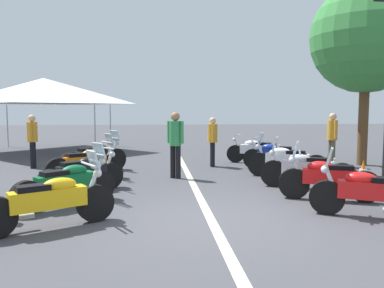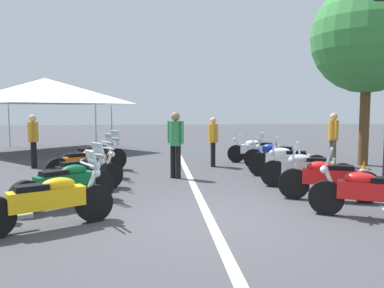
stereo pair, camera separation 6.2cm
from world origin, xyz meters
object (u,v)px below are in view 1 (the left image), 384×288
at_px(motorcycle_left_row_1, 68,183).
at_px(roadside_tree_0, 367,38).
at_px(motorcycle_right_row_3, 286,160).
at_px(bystander_0, 32,137).
at_px(motorcycle_left_row_2, 83,173).
at_px(bystander_1, 332,135).
at_px(motorcycle_left_row_0, 51,200).
at_px(motorcycle_right_row_1, 327,178).
at_px(motorcycle_right_row_0, 370,192).
at_px(traffic_cone_2, 363,172).
at_px(bystander_2, 175,139).
at_px(motorcycle_right_row_5, 257,150).
at_px(motorcycle_right_row_2, 306,169).
at_px(event_tent, 44,91).
at_px(motorcycle_right_row_4, 275,155).
at_px(traffic_cone_1, 327,165).
at_px(bystander_3, 213,138).
at_px(motorcycle_left_row_3, 86,163).
at_px(motorcycle_left_row_4, 95,157).

distance_m(motorcycle_left_row_1, roadside_tree_0, 10.47).
bearing_deg(motorcycle_right_row_3, bystander_0, 9.56).
height_order(motorcycle_left_row_2, bystander_1, bystander_1).
distance_m(motorcycle_left_row_0, motorcycle_right_row_1, 5.33).
relative_size(motorcycle_right_row_0, bystander_1, 1.08).
xyz_separation_m(motorcycle_right_row_1, traffic_cone_2, (1.60, -1.68, -0.17)).
distance_m(bystander_1, bystander_2, 5.47).
bearing_deg(motorcycle_right_row_5, motorcycle_right_row_2, 117.38).
relative_size(motorcycle_right_row_5, event_tent, 0.36).
distance_m(motorcycle_right_row_1, bystander_1, 5.07).
relative_size(motorcycle_right_row_4, traffic_cone_1, 2.99).
distance_m(motorcycle_right_row_1, event_tent, 12.95).
distance_m(motorcycle_right_row_5, traffic_cone_2, 4.17).
distance_m(motorcycle_right_row_1, roadside_tree_0, 6.89).
xyz_separation_m(motorcycle_right_row_0, bystander_3, (6.17, 1.79, 0.48)).
relative_size(motorcycle_right_row_2, motorcycle_right_row_4, 1.12).
height_order(motorcycle_right_row_0, motorcycle_right_row_4, motorcycle_right_row_0).
bearing_deg(bystander_0, motorcycle_right_row_0, -44.21).
relative_size(traffic_cone_1, bystander_1, 0.35).
xyz_separation_m(traffic_cone_2, bystander_3, (3.25, 3.33, 0.64)).
xyz_separation_m(motorcycle_right_row_3, bystander_3, (2.23, 1.69, 0.46)).
bearing_deg(bystander_0, motorcycle_right_row_3, -22.04).
height_order(traffic_cone_1, bystander_2, bystander_2).
xyz_separation_m(bystander_3, roadside_tree_0, (-0.14, -5.04, 3.25)).
xyz_separation_m(motorcycle_left_row_3, motorcycle_right_row_3, (0.03, -5.33, -0.00)).
relative_size(motorcycle_right_row_5, bystander_3, 1.23).
distance_m(motorcycle_right_row_3, bystander_3, 2.84).
bearing_deg(motorcycle_left_row_2, bystander_2, -1.03).
distance_m(motorcycle_left_row_4, motorcycle_right_row_0, 7.55).
bearing_deg(traffic_cone_1, bystander_2, 90.63).
bearing_deg(motorcycle_right_row_2, motorcycle_right_row_1, 112.30).
relative_size(traffic_cone_1, event_tent, 0.11).
xyz_separation_m(motorcycle_right_row_2, event_tent, (8.54, 8.29, 2.18)).
bearing_deg(event_tent, motorcycle_right_row_2, -135.87).
xyz_separation_m(motorcycle_right_row_4, event_tent, (5.76, 8.42, 2.20)).
bearing_deg(motorcycle_right_row_5, traffic_cone_2, 140.85).
height_order(motorcycle_left_row_3, event_tent, event_tent).
bearing_deg(motorcycle_left_row_1, roadside_tree_0, -11.06).
bearing_deg(motorcycle_right_row_4, motorcycle_right_row_2, 116.89).
xyz_separation_m(motorcycle_right_row_0, bystander_0, (6.37, 7.51, 0.54)).
bearing_deg(bystander_2, motorcycle_right_row_0, 76.59).
height_order(traffic_cone_2, roadside_tree_0, roadside_tree_0).
distance_m(traffic_cone_2, event_tent, 13.06).
xyz_separation_m(bystander_1, event_tent, (5.22, 10.50, 1.62)).
distance_m(motorcycle_left_row_4, motorcycle_right_row_2, 5.97).
xyz_separation_m(motorcycle_right_row_0, motorcycle_right_row_4, (5.29, -0.02, -0.01)).
bearing_deg(motorcycle_right_row_4, traffic_cone_2, 152.29).
bearing_deg(motorcycle_right_row_2, traffic_cone_1, -104.33).
xyz_separation_m(bystander_0, bystander_2, (-2.21, -4.41, 0.06)).
bearing_deg(motorcycle_left_row_3, motorcycle_right_row_5, -3.29).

